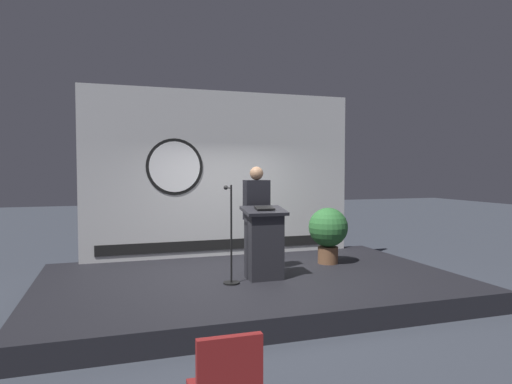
# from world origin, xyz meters

# --- Properties ---
(ground_plane) EXTENTS (40.00, 40.00, 0.00)m
(ground_plane) POSITION_xyz_m (0.00, 0.00, 0.00)
(ground_plane) COLOR #383D47
(stage_platform) EXTENTS (6.40, 4.00, 0.30)m
(stage_platform) POSITION_xyz_m (0.00, 0.00, 0.15)
(stage_platform) COLOR black
(stage_platform) RESTS_ON ground
(banner_display) EXTENTS (5.28, 0.12, 3.20)m
(banner_display) POSITION_xyz_m (-0.02, 1.85, 1.89)
(banner_display) COLOR silver
(banner_display) RESTS_ON stage_platform
(podium) EXTENTS (0.64, 0.50, 1.12)m
(podium) POSITION_xyz_m (0.15, -0.20, 0.85)
(podium) COLOR #26262B
(podium) RESTS_ON stage_platform
(speaker_person) EXTENTS (0.40, 0.26, 1.73)m
(speaker_person) POSITION_xyz_m (0.18, 0.28, 1.18)
(speaker_person) COLOR black
(speaker_person) RESTS_ON stage_platform
(microphone_stand) EXTENTS (0.24, 0.47, 1.45)m
(microphone_stand) POSITION_xyz_m (-0.41, -0.31, 0.80)
(microphone_stand) COLOR black
(microphone_stand) RESTS_ON stage_platform
(potted_plant) EXTENTS (0.70, 0.70, 1.00)m
(potted_plant) POSITION_xyz_m (1.61, 0.52, 0.90)
(potted_plant) COLOR brown
(potted_plant) RESTS_ON stage_platform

